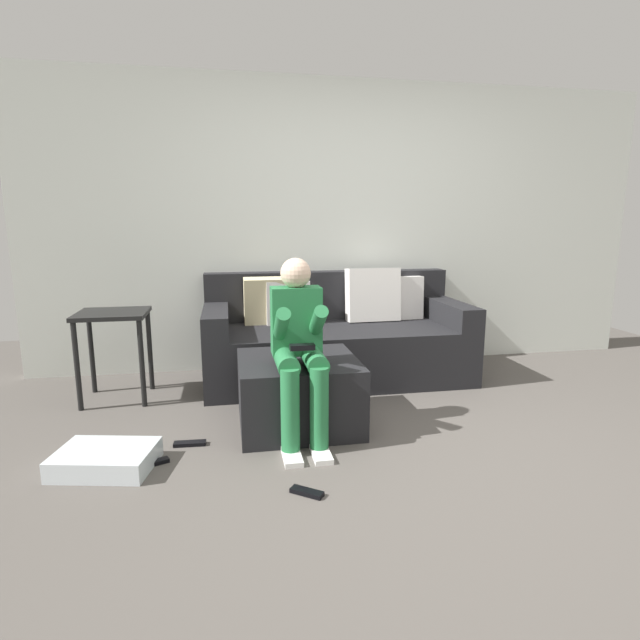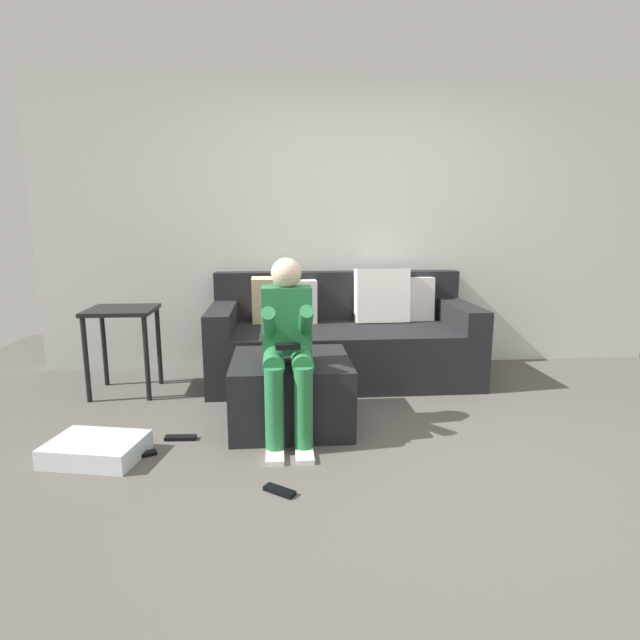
% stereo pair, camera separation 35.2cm
% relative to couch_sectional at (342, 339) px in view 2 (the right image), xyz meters
% --- Properties ---
extents(ground_plane, '(7.18, 7.18, 0.00)m').
position_rel_couch_sectional_xyz_m(ground_plane, '(0.20, -1.69, -0.33)').
color(ground_plane, '#544F49').
extents(wall_back, '(5.52, 0.10, 2.48)m').
position_rel_couch_sectional_xyz_m(wall_back, '(0.20, 0.45, 0.91)').
color(wall_back, silver).
rests_on(wall_back, ground_plane).
extents(couch_sectional, '(2.12, 0.92, 0.90)m').
position_rel_couch_sectional_xyz_m(couch_sectional, '(0.00, 0.00, 0.00)').
color(couch_sectional, black).
rests_on(couch_sectional, ground_plane).
extents(ottoman, '(0.74, 0.71, 0.44)m').
position_rel_couch_sectional_xyz_m(ottoman, '(-0.45, -0.96, -0.11)').
color(ottoman, black).
rests_on(ottoman, ground_plane).
extents(person_seated, '(0.30, 0.59, 1.08)m').
position_rel_couch_sectional_xyz_m(person_seated, '(-0.47, -1.17, 0.26)').
color(person_seated, '#26723F').
rests_on(person_seated, ground_plane).
extents(storage_bin, '(0.56, 0.45, 0.11)m').
position_rel_couch_sectional_xyz_m(storage_bin, '(-1.54, -1.36, -0.27)').
color(storage_bin, silver).
rests_on(storage_bin, ground_plane).
extents(side_table, '(0.48, 0.44, 0.65)m').
position_rel_couch_sectional_xyz_m(side_table, '(-1.69, -0.25, 0.20)').
color(side_table, black).
rests_on(side_table, ground_plane).
extents(remote_near_ottoman, '(0.16, 0.14, 0.02)m').
position_rel_couch_sectional_xyz_m(remote_near_ottoman, '(-0.53, -1.81, -0.31)').
color(remote_near_ottoman, black).
rests_on(remote_near_ottoman, ground_plane).
extents(remote_by_storage_bin, '(0.19, 0.07, 0.02)m').
position_rel_couch_sectional_xyz_m(remote_by_storage_bin, '(-1.12, -1.15, -0.31)').
color(remote_by_storage_bin, black).
rests_on(remote_by_storage_bin, ground_plane).
extents(remote_under_side_table, '(0.17, 0.11, 0.02)m').
position_rel_couch_sectional_xyz_m(remote_under_side_table, '(-1.29, -1.36, -0.31)').
color(remote_under_side_table, black).
rests_on(remote_under_side_table, ground_plane).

